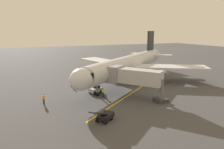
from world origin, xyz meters
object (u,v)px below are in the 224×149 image
(ground_crew_loader, at_px, (71,83))
(belt_loader_portside, at_px, (105,116))
(airplane, at_px, (129,64))
(ground_crew_wing_walker, at_px, (103,92))
(ground_crew_marshaller, at_px, (44,99))
(jet_bridge, at_px, (130,76))
(tug_near_nose, at_px, (96,90))

(ground_crew_loader, bearing_deg, belt_loader_portside, 91.05)
(airplane, bearing_deg, ground_crew_wing_walker, 42.83)
(ground_crew_marshaller, bearing_deg, airplane, -156.00)
(jet_bridge, bearing_deg, tug_near_nose, -42.71)
(ground_crew_marshaller, relative_size, tug_near_nose, 0.63)
(jet_bridge, relative_size, tug_near_nose, 3.77)
(ground_crew_marshaller, bearing_deg, jet_bridge, 171.66)
(tug_near_nose, distance_m, belt_loader_portside, 12.64)
(ground_crew_wing_walker, bearing_deg, belt_loader_portside, 70.29)
(ground_crew_wing_walker, xyz_separation_m, ground_crew_loader, (3.75, -9.02, 0.00))
(jet_bridge, relative_size, ground_crew_wing_walker, 5.95)
(tug_near_nose, bearing_deg, ground_crew_loader, -62.33)
(airplane, relative_size, tug_near_nose, 12.69)
(belt_loader_portside, bearing_deg, ground_crew_wing_walker, -109.71)
(ground_crew_marshaller, xyz_separation_m, belt_loader_portside, (-6.77, 9.84, -0.17))
(jet_bridge, relative_size, belt_loader_portside, 2.36)
(ground_crew_wing_walker, xyz_separation_m, belt_loader_portside, (3.41, 9.51, -0.17))
(jet_bridge, relative_size, ground_crew_loader, 5.95)
(ground_crew_marshaller, distance_m, belt_loader_portside, 11.95)
(ground_crew_wing_walker, height_order, belt_loader_portside, belt_loader_portside)
(jet_bridge, bearing_deg, ground_crew_wing_walker, -21.99)
(ground_crew_marshaller, bearing_deg, tug_near_nose, -165.83)
(jet_bridge, xyz_separation_m, ground_crew_wing_walker, (4.51, -1.82, -2.88))
(ground_crew_marshaller, distance_m, ground_crew_loader, 10.80)
(airplane, xyz_separation_m, jet_bridge, (5.59, 11.17, -0.24))
(ground_crew_loader, bearing_deg, ground_crew_wing_walker, 112.57)
(tug_near_nose, bearing_deg, jet_bridge, 137.29)
(ground_crew_wing_walker, distance_m, belt_loader_portside, 10.11)
(airplane, bearing_deg, ground_crew_marshaller, 24.00)
(ground_crew_marshaller, distance_m, ground_crew_wing_walker, 10.18)
(jet_bridge, height_order, tug_near_nose, jet_bridge)
(airplane, bearing_deg, tug_near_nose, 31.88)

